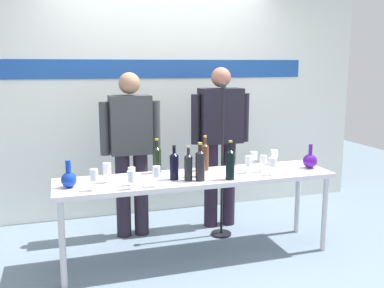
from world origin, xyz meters
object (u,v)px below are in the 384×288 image
at_px(presenter_left, 131,145).
at_px(presenter_right, 220,137).
at_px(wine_glass_left_2, 157,172).
at_px(wine_glass_right_3, 274,154).
at_px(wine_bottle_0, 174,165).
at_px(wine_glass_left_3, 94,175).
at_px(display_table, 197,183).
at_px(wine_glass_right_1, 264,160).
at_px(wine_glass_right_2, 272,163).
at_px(microphone_stand, 222,186).
at_px(wine_bottle_4, 205,156).
at_px(wine_bottle_6, 230,163).
at_px(wine_glass_right_0, 248,161).
at_px(wine_glass_right_4, 254,156).
at_px(decanter_blue_right, 310,160).
at_px(decanter_blue_left, 69,179).
at_px(wine_glass_left_1, 132,173).
at_px(wine_glass_left_4, 131,177).
at_px(wine_bottle_5, 199,163).
at_px(wine_bottle_3, 157,159).
at_px(wine_bottle_2, 200,164).
at_px(wine_glass_left_0, 107,169).
at_px(wine_bottle_1, 188,166).

height_order(presenter_left, presenter_right, presenter_right).
bearing_deg(wine_glass_left_2, wine_glass_right_3, 19.12).
bearing_deg(wine_bottle_0, wine_glass_left_3, -168.85).
bearing_deg(display_table, wine_glass_right_1, -3.39).
xyz_separation_m(presenter_right, wine_glass_right_2, (0.16, -0.82, -0.10)).
relative_size(presenter_left, microphone_stand, 1.06).
distance_m(presenter_left, wine_bottle_4, 0.75).
relative_size(wine_bottle_6, wine_glass_right_0, 2.17).
bearing_deg(wine_glass_right_4, presenter_left, 158.19).
bearing_deg(wine_bottle_6, decanter_blue_right, 10.02).
xyz_separation_m(wine_bottle_6, wine_glass_right_0, (0.24, 0.16, -0.03)).
relative_size(decanter_blue_left, wine_glass_left_3, 1.29).
bearing_deg(decanter_blue_left, wine_glass_left_1, -10.08).
height_order(wine_glass_left_4, wine_glass_right_0, wine_glass_right_0).
xyz_separation_m(decanter_blue_left, presenter_left, (0.60, 0.68, 0.11)).
bearing_deg(wine_glass_left_2, decanter_blue_left, 164.50).
bearing_deg(wine_bottle_5, wine_glass_right_2, -13.36).
height_order(wine_glass_right_0, wine_glass_right_1, wine_glass_right_0).
relative_size(wine_bottle_6, wine_glass_right_1, 2.21).
height_order(decanter_blue_left, presenter_right, presenter_right).
bearing_deg(wine_glass_left_4, wine_bottle_3, 55.32).
relative_size(wine_bottle_2, wine_glass_right_1, 2.13).
height_order(wine_bottle_2, wine_glass_right_1, wine_bottle_2).
relative_size(wine_glass_left_0, wine_glass_right_2, 1.07).
bearing_deg(wine_glass_right_0, wine_bottle_2, -166.01).
bearing_deg(decanter_blue_right, wine_bottle_4, 167.15).
height_order(wine_bottle_0, wine_bottle_2, wine_bottle_2).
height_order(wine_bottle_1, wine_bottle_3, wine_bottle_3).
xyz_separation_m(decanter_blue_right, wine_glass_right_2, (-0.46, -0.13, 0.04)).
bearing_deg(wine_glass_right_4, wine_glass_left_2, -157.42).
height_order(presenter_left, wine_bottle_4, presenter_left).
bearing_deg(wine_glass_left_1, wine_glass_right_2, -2.25).
height_order(wine_bottle_0, wine_glass_right_1, wine_bottle_0).
distance_m(wine_bottle_4, microphone_stand, 0.48).
bearing_deg(wine_glass_right_0, display_table, 176.63).
height_order(display_table, wine_glass_left_0, wine_glass_left_0).
relative_size(decanter_blue_right, wine_glass_right_4, 1.67).
relative_size(wine_bottle_2, wine_glass_left_2, 1.93).
distance_m(wine_bottle_2, wine_glass_right_4, 0.75).
relative_size(presenter_right, wine_glass_right_4, 12.27).
distance_m(wine_bottle_2, wine_glass_left_4, 0.59).
relative_size(wine_bottle_3, wine_glass_left_4, 2.13).
relative_size(wine_bottle_5, wine_glass_right_4, 2.21).
xyz_separation_m(wine_glass_left_3, wine_glass_left_4, (0.27, -0.05, -0.02)).
height_order(display_table, wine_bottle_6, wine_bottle_6).
height_order(display_table, wine_glass_left_1, wine_glass_left_1).
bearing_deg(wine_glass_right_0, wine_glass_right_4, 55.55).
distance_m(display_table, wine_bottle_6, 0.35).
distance_m(decanter_blue_right, wine_glass_right_3, 0.34).
bearing_deg(wine_bottle_6, presenter_left, 129.34).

